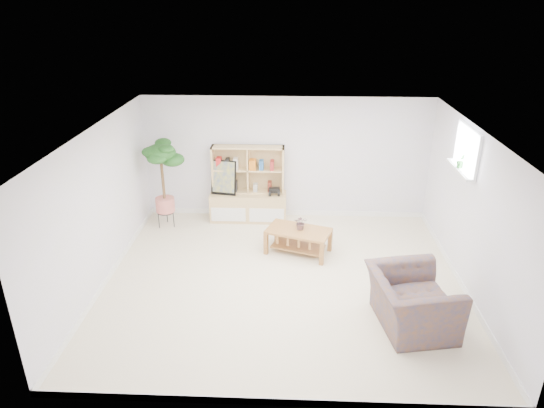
{
  "coord_description": "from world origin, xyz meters",
  "views": [
    {
      "loc": [
        0.11,
        -6.47,
        4.14
      ],
      "look_at": [
        -0.19,
        0.53,
        1.09
      ],
      "focal_mm": 32.0,
      "sensor_mm": 36.0,
      "label": 1
    }
  ],
  "objects_px": {
    "floor_tree": "(163,185)",
    "coffee_table": "(298,241)",
    "storage_unit": "(248,185)",
    "armchair": "(412,298)"
  },
  "relations": [
    {
      "from": "coffee_table",
      "to": "floor_tree",
      "type": "relative_size",
      "value": 0.62
    },
    {
      "from": "coffee_table",
      "to": "floor_tree",
      "type": "height_order",
      "value": "floor_tree"
    },
    {
      "from": "coffee_table",
      "to": "armchair",
      "type": "relative_size",
      "value": 0.91
    },
    {
      "from": "storage_unit",
      "to": "armchair",
      "type": "distance_m",
      "value": 4.09
    },
    {
      "from": "floor_tree",
      "to": "armchair",
      "type": "height_order",
      "value": "floor_tree"
    },
    {
      "from": "coffee_table",
      "to": "armchair",
      "type": "distance_m",
      "value": 2.46
    },
    {
      "from": "floor_tree",
      "to": "coffee_table",
      "type": "bearing_deg",
      "value": -20.39
    },
    {
      "from": "storage_unit",
      "to": "coffee_table",
      "type": "distance_m",
      "value": 1.71
    },
    {
      "from": "floor_tree",
      "to": "armchair",
      "type": "relative_size",
      "value": 1.46
    },
    {
      "from": "storage_unit",
      "to": "floor_tree",
      "type": "height_order",
      "value": "floor_tree"
    }
  ]
}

